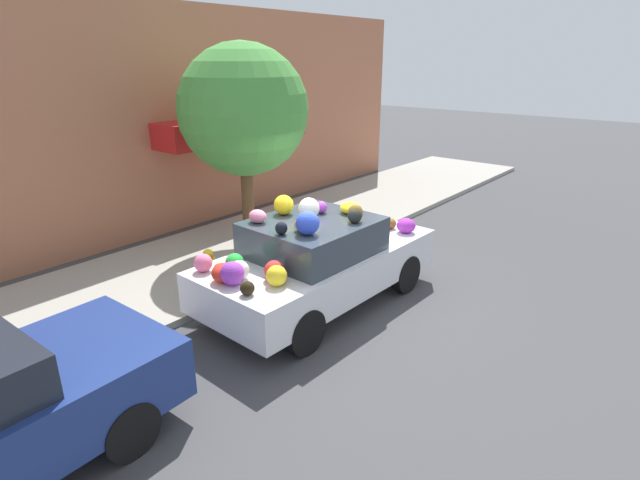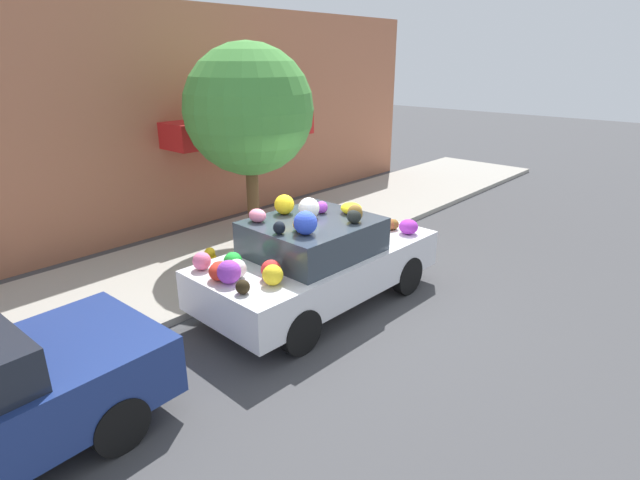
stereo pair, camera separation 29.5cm
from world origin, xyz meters
The scene contains 6 objects.
ground_plane centered at (0.00, 0.00, 0.00)m, with size 60.00×60.00×0.00m, color #424244.
sidewalk_curb centered at (0.00, 2.70, 0.06)m, with size 24.00×3.20×0.12m.
building_facade centered at (0.15, 4.91, 2.40)m, with size 18.00×1.20×4.84m.
street_tree centered at (0.87, 2.58, 2.79)m, with size 2.45×2.45×3.92m.
fire_hydrant centered at (-0.96, 1.56, 0.46)m, with size 0.20×0.20×0.70m.
art_car centered at (-0.07, -0.01, 0.78)m, with size 4.06×1.91×1.77m.
Camera 1 is at (-5.58, -4.64, 3.75)m, focal length 28.00 mm.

